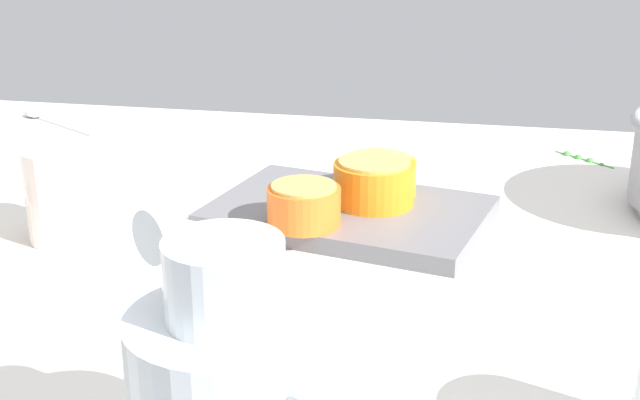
{
  "coord_description": "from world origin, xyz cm",
  "views": [
    {
      "loc": [
        9.73,
        -67.04,
        29.02
      ],
      "look_at": [
        -3.31,
        -2.37,
        4.85
      ],
      "focal_mm": 47.56,
      "sensor_mm": 36.0,
      "label": 1
    }
  ],
  "objects_px": {
    "cutting_board": "(349,213)",
    "orange_half_2": "(377,176)",
    "second_glass": "(65,200)",
    "orange_half_0": "(304,206)",
    "orange_half_1": "(377,182)",
    "spoon": "(48,119)"
  },
  "relations": [
    {
      "from": "cutting_board",
      "to": "orange_half_0",
      "type": "bearing_deg",
      "value": -118.74
    },
    {
      "from": "orange_half_0",
      "to": "cutting_board",
      "type": "bearing_deg",
      "value": 61.26
    },
    {
      "from": "orange_half_0",
      "to": "orange_half_1",
      "type": "height_order",
      "value": "orange_half_1"
    },
    {
      "from": "cutting_board",
      "to": "orange_half_2",
      "type": "xyz_separation_m",
      "value": [
        0.02,
        0.04,
        0.03
      ]
    },
    {
      "from": "cutting_board",
      "to": "spoon",
      "type": "xyz_separation_m",
      "value": [
        -0.45,
        0.28,
        -0.0
      ]
    },
    {
      "from": "orange_half_0",
      "to": "orange_half_2",
      "type": "distance_m",
      "value": 0.11
    },
    {
      "from": "orange_half_2",
      "to": "spoon",
      "type": "bearing_deg",
      "value": 153.08
    },
    {
      "from": "cutting_board",
      "to": "spoon",
      "type": "height_order",
      "value": "cutting_board"
    },
    {
      "from": "orange_half_0",
      "to": "orange_half_1",
      "type": "relative_size",
      "value": 0.86
    },
    {
      "from": "orange_half_1",
      "to": "orange_half_0",
      "type": "bearing_deg",
      "value": -129.71
    },
    {
      "from": "cutting_board",
      "to": "orange_half_1",
      "type": "bearing_deg",
      "value": 21.97
    },
    {
      "from": "second_glass",
      "to": "orange_half_2",
      "type": "xyz_separation_m",
      "value": [
        0.26,
        0.13,
        -0.0
      ]
    },
    {
      "from": "orange_half_1",
      "to": "spoon",
      "type": "bearing_deg",
      "value": 150.69
    },
    {
      "from": "orange_half_0",
      "to": "spoon",
      "type": "relative_size",
      "value": 0.45
    },
    {
      "from": "second_glass",
      "to": "cutting_board",
      "type": "xyz_separation_m",
      "value": [
        0.24,
        0.09,
        -0.03
      ]
    },
    {
      "from": "cutting_board",
      "to": "orange_half_2",
      "type": "relative_size",
      "value": 3.36
    },
    {
      "from": "orange_half_0",
      "to": "orange_half_1",
      "type": "distance_m",
      "value": 0.09
    },
    {
      "from": "orange_half_1",
      "to": "cutting_board",
      "type": "bearing_deg",
      "value": -158.03
    },
    {
      "from": "second_glass",
      "to": "orange_half_0",
      "type": "xyz_separation_m",
      "value": [
        0.21,
        0.03,
        -0.0
      ]
    },
    {
      "from": "orange_half_1",
      "to": "orange_half_2",
      "type": "relative_size",
      "value": 1.03
    },
    {
      "from": "second_glass",
      "to": "orange_half_0",
      "type": "relative_size",
      "value": 1.29
    },
    {
      "from": "cutting_board",
      "to": "orange_half_1",
      "type": "height_order",
      "value": "orange_half_1"
    }
  ]
}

